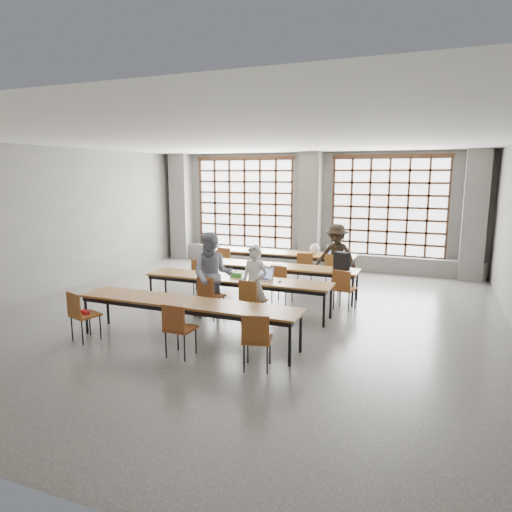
{
  "coord_description": "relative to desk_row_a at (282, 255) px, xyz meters",
  "views": [
    {
      "loc": [
        3.57,
        -8.22,
        2.86
      ],
      "look_at": [
        0.14,
        0.4,
        1.18
      ],
      "focal_mm": 32.0,
      "sensor_mm": 36.0,
      "label": 1
    }
  ],
  "objects": [
    {
      "name": "floor",
      "position": [
        0.32,
        -3.5,
        -0.66
      ],
      "size": [
        11.0,
        11.0,
        0.0
      ],
      "primitive_type": "plane",
      "color": "#4A4A48",
      "rests_on": "ground"
    },
    {
      "name": "ceiling",
      "position": [
        0.32,
        -3.5,
        2.84
      ],
      "size": [
        11.0,
        11.0,
        0.0
      ],
      "primitive_type": "plane",
      "rotation": [
        3.14,
        0.0,
        0.0
      ],
      "color": "silver",
      "rests_on": "floor"
    },
    {
      "name": "wall_back",
      "position": [
        0.32,
        2.0,
        1.09
      ],
      "size": [
        10.0,
        0.0,
        10.0
      ],
      "primitive_type": "plane",
      "rotation": [
        1.57,
        0.0,
        0.0
      ],
      "color": "#5A5A58",
      "rests_on": "floor"
    },
    {
      "name": "wall_left",
      "position": [
        -4.68,
        -3.5,
        1.09
      ],
      "size": [
        0.0,
        11.0,
        11.0
      ],
      "primitive_type": "plane",
      "rotation": [
        1.57,
        0.0,
        1.57
      ],
      "color": "#5A5A58",
      "rests_on": "floor"
    },
    {
      "name": "column_left",
      "position": [
        -4.18,
        1.72,
        1.09
      ],
      "size": [
        0.6,
        0.55,
        3.5
      ],
      "primitive_type": "cube",
      "color": "#5B5B59",
      "rests_on": "floor"
    },
    {
      "name": "column_mid",
      "position": [
        0.32,
        1.72,
        1.09
      ],
      "size": [
        0.6,
        0.55,
        3.5
      ],
      "primitive_type": "cube",
      "color": "#5B5B59",
      "rests_on": "floor"
    },
    {
      "name": "column_right",
      "position": [
        4.82,
        1.72,
        1.09
      ],
      "size": [
        0.6,
        0.55,
        3.5
      ],
      "primitive_type": "cube",
      "color": "#5B5B59",
      "rests_on": "floor"
    },
    {
      "name": "window_left",
      "position": [
        -1.93,
        1.92,
        1.24
      ],
      "size": [
        3.32,
        0.12,
        3.0
      ],
      "color": "white",
      "rests_on": "wall_back"
    },
    {
      "name": "window_right",
      "position": [
        2.57,
        1.92,
        1.24
      ],
      "size": [
        3.32,
        0.12,
        3.0
      ],
      "color": "white",
      "rests_on": "wall_back"
    },
    {
      "name": "sill_ledge",
      "position": [
        0.32,
        1.8,
        -0.41
      ],
      "size": [
        9.8,
        0.35,
        0.5
      ],
      "primitive_type": "cube",
      "color": "#5B5B59",
      "rests_on": "floor"
    },
    {
      "name": "desk_row_a",
      "position": [
        0.0,
        0.0,
        0.0
      ],
      "size": [
        4.0,
        0.7,
        0.73
      ],
      "color": "brown",
      "rests_on": "floor"
    },
    {
      "name": "desk_row_b",
      "position": [
        0.37,
        -1.76,
        0.0
      ],
      "size": [
        4.0,
        0.7,
        0.73
      ],
      "color": "brown",
      "rests_on": "floor"
    },
    {
      "name": "desk_row_c",
      "position": [
        0.11,
        -3.32,
        0.0
      ],
      "size": [
        4.0,
        0.7,
        0.73
      ],
      "color": "brown",
      "rests_on": "floor"
    },
    {
      "name": "desk_row_d",
      "position": [
        0.05,
        -5.24,
        0.0
      ],
      "size": [
        4.0,
        0.7,
        0.73
      ],
      "color": "brown",
      "rests_on": "floor"
    },
    {
      "name": "chair_back_left",
      "position": [
        -1.41,
        -0.63,
        -0.13
      ],
      "size": [
        0.46,
        0.46,
        0.88
      ],
      "color": "brown",
      "rests_on": "floor"
    },
    {
      "name": "chair_back_mid",
      "position": [
        0.82,
        -0.63,
        -0.13
      ],
      "size": [
        0.52,
        0.52,
        0.88
      ],
      "color": "brown",
      "rests_on": "floor"
    },
    {
      "name": "chair_back_right",
      "position": [
        1.58,
        -0.63,
        -0.13
      ],
      "size": [
        0.51,
        0.52,
        0.88
      ],
      "color": "brown",
      "rests_on": "floor"
    },
    {
      "name": "chair_mid_left",
      "position": [
        -1.22,
        -2.39,
        -0.13
      ],
      "size": [
        0.45,
        0.46,
        0.88
      ],
      "color": "brown",
      "rests_on": "floor"
    },
    {
      "name": "chair_mid_centre",
      "position": [
        0.76,
        -2.39,
        -0.13
      ],
      "size": [
        0.47,
        0.47,
        0.88
      ],
      "color": "brown",
      "rests_on": "floor"
    },
    {
      "name": "chair_mid_right",
      "position": [
        2.16,
        -2.38,
        -0.13
      ],
      "size": [
        0.5,
        0.5,
        0.88
      ],
      "color": "brown",
      "rests_on": "floor"
    },
    {
      "name": "chair_front_left",
      "position": [
        -0.2,
        -3.95,
        -0.13
      ],
      "size": [
        0.49,
        0.49,
        0.88
      ],
      "color": "brown",
      "rests_on": "floor"
    },
    {
      "name": "chair_front_right",
      "position": [
        0.7,
        -3.95,
        -0.13
      ],
      "size": [
        0.49,
        0.5,
        0.88
      ],
      "color": "brown",
      "rests_on": "floor"
    },
    {
      "name": "chair_near_left",
      "position": [
        -1.68,
        -5.86,
        -0.13
      ],
      "size": [
        0.53,
        0.53,
        0.88
      ],
      "color": "brown",
      "rests_on": "floor"
    },
    {
      "name": "chair_near_mid",
      "position": [
        0.24,
        -5.86,
        -0.13
      ],
      "size": [
        0.43,
        0.44,
        0.88
      ],
      "color": "brown",
      "rests_on": "floor"
    },
    {
      "name": "chair_near_right",
      "position": [
        1.57,
        -5.86,
        -0.13
      ],
      "size": [
        0.51,
        0.51,
        0.88
      ],
      "color": "brown",
      "rests_on": "floor"
    },
    {
      "name": "student_male",
      "position": [
        0.71,
        -3.82,
        0.1
      ],
      "size": [
        0.61,
        0.45,
        1.53
      ],
      "primitive_type": "imported",
      "rotation": [
        0.0,
        0.0,
        -0.17
      ],
      "color": "silver",
      "rests_on": "floor"
    },
    {
      "name": "student_female",
      "position": [
        -0.19,
        -3.82,
        0.2
      ],
      "size": [
        1.01,
        0.9,
        1.73
      ],
      "primitive_type": "imported",
      "rotation": [
        0.0,
        0.0,
        0.35
      ],
      "color": "#182649",
      "rests_on": "floor"
    },
    {
      "name": "student_back",
      "position": [
        1.6,
        -0.5,
        0.15
      ],
      "size": [
        1.12,
        0.74,
        1.62
      ],
      "primitive_type": "imported",
      "rotation": [
        0.0,
        0.0,
        -0.14
      ],
      "color": "black",
      "rests_on": "floor"
    },
    {
      "name": "laptop_front",
      "position": [
        0.68,
        -3.22,
        0.13
      ],
      "size": [
        0.44,
        0.4,
        0.26
      ],
      "color": "#B7B8BC",
      "rests_on": "desk_row_c"
    },
    {
      "name": "laptop_back",
      "position": [
        1.36,
        0.11,
        0.13
      ],
      "size": [
        0.39,
        0.33,
        0.26
      ],
      "color": "#B3B4B8",
      "rests_on": "desk_row_a"
    },
    {
      "name": "mouse",
      "position": [
        1.06,
        -3.34,
        0.08
      ],
      "size": [
        0.1,
        0.07,
        0.04
      ],
      "primitive_type": "ellipsoid",
      "rotation": [
        0.0,
        0.0,
        0.06
      ],
      "color": "white",
      "rests_on": "desk_row_c"
    },
    {
      "name": "green_box",
      "position": [
        0.06,
        -3.24,
        0.11
      ],
      "size": [
        0.26,
        0.11,
        0.09
      ],
      "primitive_type": "cube",
      "rotation": [
        0.0,
        0.0,
        -0.07
      ],
      "color": "green",
      "rests_on": "desk_row_c"
    },
    {
      "name": "phone",
      "position": [
        0.29,
        -3.42,
        0.07
      ],
      "size": [
        0.14,
        0.09,
        0.01
      ],
      "primitive_type": "cube",
      "rotation": [
        0.0,
        0.0,
        0.26
      ],
      "color": "black",
      "rests_on": "desk_row_c"
    },
    {
      "name": "paper_sheet_b",
      "position": [
        0.07,
        -1.81,
        0.07
      ],
      "size": [
        0.36,
        0.35,
        0.0
      ],
      "primitive_type": "cube",
      "rotation": [
        0.0,
        0.0,
        -0.64
      ],
      "color": "silver",
      "rests_on": "desk_row_b"
    },
    {
      "name": "paper_sheet_c",
      "position": [
        0.47,
        -1.76,
        0.07
      ],
      "size": [
        0.35,
        0.31,
        0.0
      ],
      "primitive_type": "cube",
      "rotation": [
        0.0,
        0.0,
        0.38
      ],
      "color": "white",
      "rests_on": "desk_row_b"
    },
    {
      "name": "backpack",
      "position": [
        1.97,
        -1.71,
        0.27
      ],
      "size": [
        0.37,
        0.31,
        0.4
      ],
      "primitive_type": "cube",
      "rotation": [
        0.0,
        0.0,
        -0.41
      ],
      "color": "black",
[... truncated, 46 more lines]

